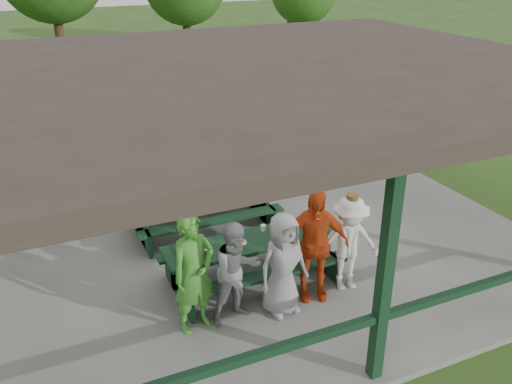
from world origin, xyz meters
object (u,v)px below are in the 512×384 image
picnic_table_near (252,254)px  spectator_lblue (207,175)px  spectator_grey (278,157)px  contestant_white_fedora (349,243)px  contestant_grey_mid (283,264)px  pickup_truck (215,85)px  spectator_blue (138,172)px  contestant_grey_left (237,273)px  contestant_red (314,245)px  picnic_table_far (203,206)px  contestant_green (194,273)px  farm_trailer (98,110)px

picnic_table_near → spectator_lblue: 2.82m
picnic_table_near → spectator_grey: spectator_grey is taller
contestant_white_fedora → picnic_table_near: bearing=161.3°
contestant_grey_mid → spectator_grey: bearing=57.4°
pickup_truck → spectator_blue: bearing=172.2°
contestant_grey_left → spectator_grey: bearing=48.0°
contestant_red → contestant_white_fedora: 0.64m
contestant_red → spectator_blue: contestant_red is taller
contestant_red → contestant_grey_left: bearing=-158.4°
contestant_red → spectator_lblue: (-0.41, 3.56, -0.16)m
picnic_table_far → contestant_green: (-1.07, -2.76, 0.42)m
contestant_green → contestant_red: contestant_red is taller
pickup_truck → spectator_lblue: bearing=-177.9°
contestant_grey_left → contestant_white_fedora: 1.89m
farm_trailer → picnic_table_far: bearing=-61.4°
spectator_blue → spectator_grey: 2.95m
spectator_grey → pickup_truck: spectator_grey is taller
contestant_green → contestant_grey_mid: (1.29, -0.16, -0.10)m
contestant_grey_left → spectator_grey: size_ratio=0.89×
picnic_table_far → spectator_blue: size_ratio=1.67×
contestant_grey_left → contestant_grey_mid: 0.69m
picnic_table_far → spectator_blue: (-0.90, 1.32, 0.35)m
contestant_white_fedora → farm_trailer: size_ratio=0.42×
spectator_lblue → picnic_table_far: bearing=68.7°
spectator_lblue → farm_trailer: bearing=-75.2°
spectator_grey → farm_trailer: bearing=-66.4°
picnic_table_far → contestant_grey_mid: bearing=-85.7°
picnic_table_near → contestant_green: bearing=-147.8°
contestant_red → spectator_lblue: size_ratio=1.21×
contestant_white_fedora → contestant_red: bearing=-168.7°
contestant_grey_mid → spectator_blue: size_ratio=0.96×
picnic_table_far → picnic_table_near: bearing=-86.3°
contestant_red → spectator_lblue: bearing=116.0°
contestant_grey_left → spectator_grey: spectator_grey is taller
contestant_white_fedora → spectator_grey: (0.57, 3.60, 0.09)m
contestant_grey_left → pickup_truck: (3.77, 11.06, -0.10)m
picnic_table_near → contestant_grey_mid: (0.09, -0.92, 0.32)m
spectator_lblue → contestant_red: bearing=101.5°
contestant_green → spectator_lblue: bearing=53.1°
spectator_grey → pickup_truck: 7.55m
spectator_blue → farm_trailer: size_ratio=0.43×
contestant_green → spectator_lblue: size_ratio=1.18×
spectator_lblue → spectator_grey: 1.62m
picnic_table_far → spectator_grey: (2.00, 0.81, 0.40)m
contestant_grey_mid → farm_trailer: (-0.96, 10.11, -0.22)m
spectator_blue → farm_trailer: spectator_blue is taller
picnic_table_far → contestant_white_fedora: bearing=-62.9°
picnic_table_near → spectator_blue: size_ratio=1.69×
contestant_green → contestant_grey_mid: 1.30m
spectator_grey → pickup_truck: size_ratio=0.31×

